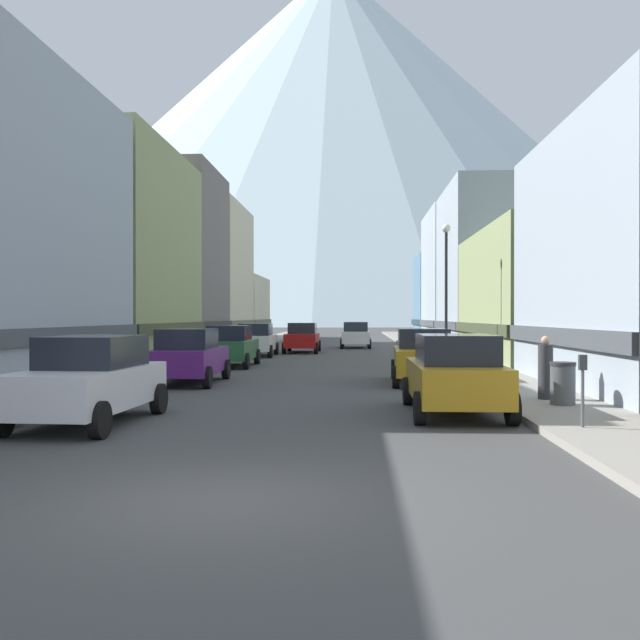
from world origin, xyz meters
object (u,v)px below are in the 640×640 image
at_px(car_left_2, 231,346).
at_px(parking_meter_near, 583,380).
at_px(car_driving_0, 356,335).
at_px(trash_bin_right, 563,383).
at_px(car_left_0, 90,380).
at_px(car_right_1, 423,356).
at_px(car_driving_1, 302,337).
at_px(pedestrian_0, 545,370).
at_px(potted_plant_0, 133,357).
at_px(streetlamp_right, 446,273).
at_px(car_left_3, 256,340).
at_px(car_right_0, 455,374).
at_px(car_left_1, 189,356).

distance_m(car_left_2, parking_meter_near, 19.76).
relative_size(car_driving_0, trash_bin_right, 4.49).
xyz_separation_m(car_left_0, trash_bin_right, (10.15, 2.43, -0.26)).
bearing_deg(car_right_1, parking_meter_near, -79.09).
distance_m(car_driving_1, pedestrian_0, 26.18).
distance_m(car_driving_1, trash_bin_right, 27.28).
distance_m(potted_plant_0, pedestrian_0, 16.25).
bearing_deg(streetlamp_right, car_driving_0, 101.08).
xyz_separation_m(car_left_3, car_right_0, (7.60, -22.62, 0.00)).
xyz_separation_m(car_left_0, car_left_1, (-0.00, 8.64, 0.00)).
bearing_deg(car_left_2, car_left_0, -89.99).
relative_size(car_left_2, car_right_0, 1.00).
distance_m(car_left_2, car_right_0, 16.47).
xyz_separation_m(car_left_3, pedestrian_0, (10.05, -20.84, -0.04)).
relative_size(car_left_1, car_left_2, 1.00).
bearing_deg(car_driving_1, car_left_0, -94.41).
relative_size(car_left_2, car_left_3, 0.99).
height_order(car_left_3, pedestrian_0, car_left_3).
xyz_separation_m(car_left_0, car_driving_1, (2.20, 28.52, 0.00)).
distance_m(car_driving_0, trash_bin_right, 32.72).
distance_m(car_left_1, pedestrian_0, 11.27).
distance_m(car_left_2, streetlamp_right, 9.68).
height_order(car_left_2, car_right_1, same).
bearing_deg(car_driving_0, car_right_1, -85.09).
height_order(car_left_0, car_right_1, same).
relative_size(car_left_0, car_right_0, 1.02).
distance_m(parking_meter_near, streetlamp_right, 16.84).
xyz_separation_m(car_right_1, potted_plant_0, (-10.80, 3.77, -0.30)).
xyz_separation_m(car_left_0, potted_plant_0, (-3.20, 12.95, -0.30)).
height_order(car_left_3, streetlamp_right, streetlamp_right).
bearing_deg(potted_plant_0, car_left_3, 74.36).
xyz_separation_m(car_driving_1, streetlamp_right, (6.95, -12.88, 3.09)).
bearing_deg(parking_meter_near, streetlamp_right, 91.38).
xyz_separation_m(car_driving_0, trash_bin_right, (4.75, -32.37, -0.26)).
xyz_separation_m(car_left_2, car_driving_0, (5.40, 18.43, 0.00)).
height_order(car_left_1, potted_plant_0, car_left_1).
bearing_deg(car_left_2, potted_plant_0, -133.12).
xyz_separation_m(car_right_1, trash_bin_right, (2.55, -6.75, -0.26)).
relative_size(car_left_0, streetlamp_right, 0.76).
bearing_deg(car_left_0, potted_plant_0, 103.89).
height_order(car_driving_0, potted_plant_0, car_driving_0).
relative_size(car_left_1, car_driving_0, 1.00).
height_order(car_right_1, parking_meter_near, car_right_1).
distance_m(car_left_3, car_driving_0, 11.73).
bearing_deg(car_right_0, car_left_1, 137.85).
relative_size(parking_meter_near, pedestrian_0, 0.86).
bearing_deg(car_driving_1, car_left_2, -100.26).
distance_m(car_driving_1, streetlamp_right, 14.95).
bearing_deg(potted_plant_0, car_left_0, -76.11).
bearing_deg(pedestrian_0, car_left_0, -160.57).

